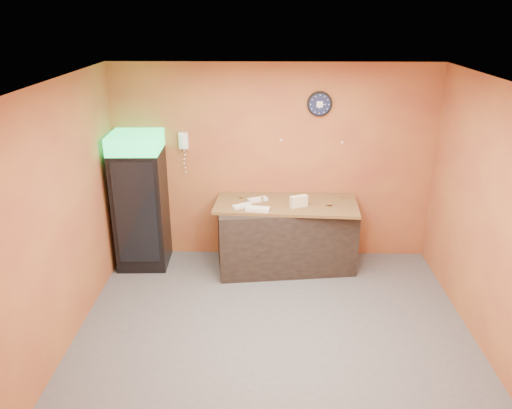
{
  "coord_description": "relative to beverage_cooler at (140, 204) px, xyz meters",
  "views": [
    {
      "loc": [
        -0.11,
        -4.77,
        3.47
      ],
      "look_at": [
        -0.22,
        0.6,
        1.34
      ],
      "focal_mm": 35.0,
      "sensor_mm": 36.0,
      "label": 1
    }
  ],
  "objects": [
    {
      "name": "butcher_paper",
      "position": [
        2.02,
        -0.02,
        0.02
      ],
      "size": [
        1.98,
        0.95,
        0.04
      ],
      "primitive_type": "cube",
      "rotation": [
        0.0,
        0.0,
        -0.06
      ],
      "color": "brown",
      "rests_on": "prep_counter"
    },
    {
      "name": "wall_clock",
      "position": [
        2.45,
        0.36,
        1.32
      ],
      "size": [
        0.34,
        0.06,
        0.34
      ],
      "color": "black",
      "rests_on": "back_wall"
    },
    {
      "name": "right_wall",
      "position": [
        4.09,
        -1.61,
        0.46
      ],
      "size": [
        0.02,
        4.0,
        2.8
      ],
      "primitive_type": "cube",
      "color": "#AA6930",
      "rests_on": "floor"
    },
    {
      "name": "wrapped_sandwich_left",
      "position": [
        1.42,
        -0.2,
        0.06
      ],
      "size": [
        0.27,
        0.22,
        0.04
      ],
      "primitive_type": "cube",
      "rotation": [
        0.0,
        0.0,
        0.55
      ],
      "color": "silver",
      "rests_on": "butcher_paper"
    },
    {
      "name": "ceiling",
      "position": [
        1.84,
        -1.61,
        1.86
      ],
      "size": [
        4.5,
        4.0,
        0.02
      ],
      "primitive_type": "cube",
      "color": "white",
      "rests_on": "back_wall"
    },
    {
      "name": "left_wall",
      "position": [
        -0.41,
        -1.61,
        0.46
      ],
      "size": [
        0.02,
        4.0,
        2.8
      ],
      "primitive_type": "cube",
      "color": "#AA6930",
      "rests_on": "floor"
    },
    {
      "name": "wrapped_sandwich_right",
      "position": [
        1.63,
        0.04,
        0.06
      ],
      "size": [
        0.29,
        0.21,
        0.04
      ],
      "primitive_type": "cube",
      "rotation": [
        0.0,
        0.0,
        0.43
      ],
      "color": "silver",
      "rests_on": "butcher_paper"
    },
    {
      "name": "wrapped_sandwich_mid",
      "position": [
        1.63,
        -0.31,
        0.06
      ],
      "size": [
        0.33,
        0.17,
        0.04
      ],
      "primitive_type": "cube",
      "rotation": [
        0.0,
        0.0,
        -0.17
      ],
      "color": "silver",
      "rests_on": "butcher_paper"
    },
    {
      "name": "back_wall",
      "position": [
        1.84,
        0.39,
        0.46
      ],
      "size": [
        4.5,
        0.02,
        2.8
      ],
      "primitive_type": "cube",
      "color": "#AA6930",
      "rests_on": "floor"
    },
    {
      "name": "floor",
      "position": [
        1.84,
        -1.61,
        -0.94
      ],
      "size": [
        4.5,
        4.5,
        0.0
      ],
      "primitive_type": "plane",
      "color": "#47474C",
      "rests_on": "ground"
    },
    {
      "name": "prep_counter",
      "position": [
        2.02,
        -0.02,
        -0.47
      ],
      "size": [
        1.96,
        1.06,
        0.94
      ],
      "primitive_type": "cube",
      "rotation": [
        0.0,
        0.0,
        0.12
      ],
      "color": "black",
      "rests_on": "floor"
    },
    {
      "name": "kitchen_tool",
      "position": [
        1.69,
        0.03,
        0.07
      ],
      "size": [
        0.05,
        0.05,
        0.05
      ],
      "primitive_type": "cylinder",
      "color": "silver",
      "rests_on": "butcher_paper"
    },
    {
      "name": "wall_phone",
      "position": [
        0.59,
        0.34,
        0.81
      ],
      "size": [
        0.13,
        0.11,
        0.23
      ],
      "color": "white",
      "rests_on": "back_wall"
    },
    {
      "name": "sub_roll_stack",
      "position": [
        2.18,
        -0.16,
        0.11
      ],
      "size": [
        0.25,
        0.18,
        0.15
      ],
      "rotation": [
        0.0,
        0.0,
        0.43
      ],
      "color": "beige",
      "rests_on": "butcher_paper"
    },
    {
      "name": "beverage_cooler",
      "position": [
        0.0,
        0.0,
        0.0
      ],
      "size": [
        0.69,
        0.71,
        1.92
      ],
      "rotation": [
        0.0,
        0.0,
        0.04
      ],
      "color": "black",
      "rests_on": "floor"
    }
  ]
}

